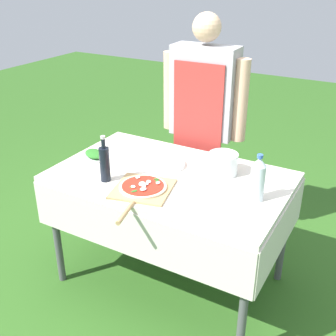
% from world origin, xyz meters
% --- Properties ---
extents(ground_plane, '(12.00, 12.00, 0.00)m').
position_xyz_m(ground_plane, '(0.00, 0.00, 0.00)').
color(ground_plane, '#2D5B1E').
extents(prep_table, '(1.40, 0.86, 0.79)m').
position_xyz_m(prep_table, '(0.00, 0.00, 0.70)').
color(prep_table, beige).
rests_on(prep_table, ground).
extents(person_cook, '(0.62, 0.21, 1.65)m').
position_xyz_m(person_cook, '(-0.08, 0.61, 0.98)').
color(person_cook, '#70604C').
rests_on(person_cook, ground).
extents(pizza_on_peel, '(0.37, 0.54, 0.06)m').
position_xyz_m(pizza_on_peel, '(-0.04, -0.25, 0.80)').
color(pizza_on_peel, tan).
rests_on(pizza_on_peel, prep_table).
extents(oil_bottle, '(0.06, 0.06, 0.28)m').
position_xyz_m(oil_bottle, '(-0.29, -0.25, 0.90)').
color(oil_bottle, black).
rests_on(oil_bottle, prep_table).
extents(water_bottle, '(0.08, 0.08, 0.26)m').
position_xyz_m(water_bottle, '(0.54, -0.03, 0.91)').
color(water_bottle, silver).
rests_on(water_bottle, prep_table).
extents(herb_container, '(0.22, 0.20, 0.04)m').
position_xyz_m(herb_container, '(-0.55, -0.03, 0.81)').
color(herb_container, silver).
rests_on(herb_container, prep_table).
extents(mixing_tub, '(0.18, 0.18, 0.13)m').
position_xyz_m(mixing_tub, '(0.26, 0.17, 0.85)').
color(mixing_tub, silver).
rests_on(mixing_tub, prep_table).
extents(plate_stack, '(0.24, 0.24, 0.02)m').
position_xyz_m(plate_stack, '(-0.09, 0.09, 0.80)').
color(plate_stack, white).
rests_on(plate_stack, prep_table).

